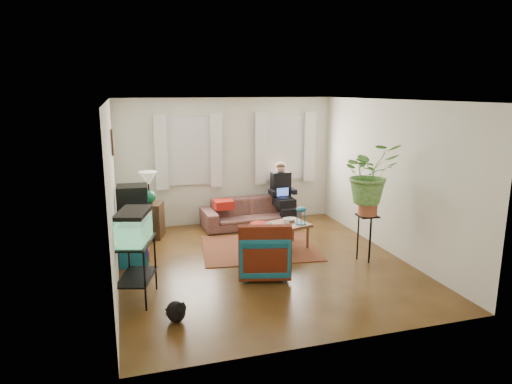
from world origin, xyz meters
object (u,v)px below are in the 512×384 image
object	(u,v)px
armchair	(264,251)
coffee_table	(278,237)
side_table	(150,220)
aquarium_stand	(137,271)
plant_stand	(366,238)
dresser	(133,236)
sofa	(250,208)

from	to	relation	value
armchair	coffee_table	size ratio (longest dim) A/B	0.71
side_table	coffee_table	distance (m)	2.50
side_table	aquarium_stand	distance (m)	2.70
aquarium_stand	plant_stand	bearing A→B (deg)	22.52
dresser	coffee_table	distance (m)	2.47
sofa	dresser	world-z (taller)	dresser
sofa	plant_stand	xyz separation A→B (m)	(1.29, -2.40, 0.00)
aquarium_stand	plant_stand	xyz separation A→B (m)	(3.66, 0.42, -0.02)
sofa	aquarium_stand	world-z (taller)	aquarium_stand
dresser	armchair	bearing A→B (deg)	-30.75
sofa	side_table	bearing A→B (deg)	-178.26
side_table	dresser	world-z (taller)	dresser
coffee_table	plant_stand	size ratio (longest dim) A/B	1.39
sofa	armchair	xyz separation A→B (m)	(-0.49, -2.48, -0.00)
sofa	aquarium_stand	xyz separation A→B (m)	(-2.36, -2.82, 0.03)
side_table	armchair	distance (m)	2.79
sofa	coffee_table	xyz separation A→B (m)	(0.09, -1.49, -0.16)
aquarium_stand	coffee_table	world-z (taller)	aquarium_stand
coffee_table	plant_stand	xyz separation A→B (m)	(1.20, -0.91, 0.16)
sofa	side_table	world-z (taller)	sofa
dresser	armchair	world-z (taller)	dresser
side_table	armchair	size ratio (longest dim) A/B	0.87
aquarium_stand	plant_stand	size ratio (longest dim) A/B	1.05
armchair	plant_stand	world-z (taller)	plant_stand
dresser	coffee_table	size ratio (longest dim) A/B	0.82
armchair	coffee_table	xyz separation A→B (m)	(0.58, 0.99, -0.16)
aquarium_stand	armchair	bearing A→B (deg)	26.19
aquarium_stand	armchair	distance (m)	1.90
dresser	armchair	xyz separation A→B (m)	(1.86, -1.25, -0.02)
aquarium_stand	coffee_table	size ratio (longest dim) A/B	0.76
sofa	side_table	distance (m)	2.02
coffee_table	dresser	bearing A→B (deg)	160.12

